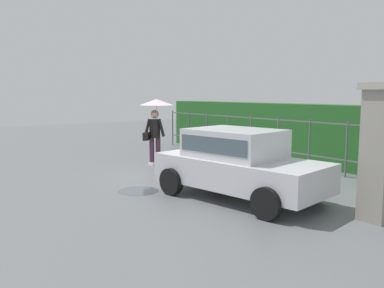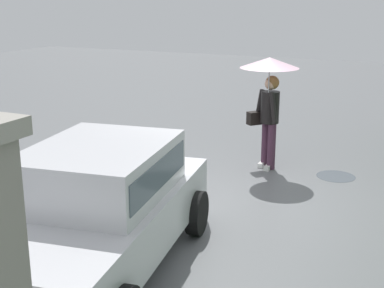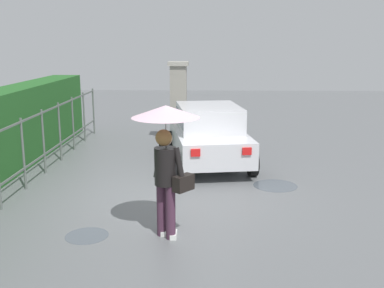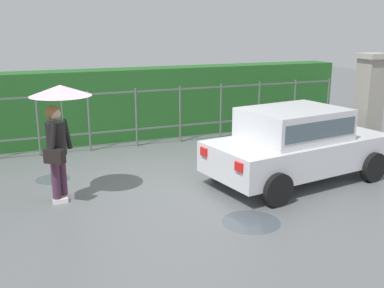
% 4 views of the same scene
% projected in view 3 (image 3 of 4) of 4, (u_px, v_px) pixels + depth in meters
% --- Properties ---
extents(ground_plane, '(40.00, 40.00, 0.00)m').
position_uv_depth(ground_plane, '(171.00, 195.00, 9.25)').
color(ground_plane, slate).
extents(car, '(3.92, 2.31, 1.48)m').
position_uv_depth(car, '(208.00, 132.00, 11.47)').
color(car, silver).
rests_on(car, ground).
extents(pedestrian, '(1.05, 1.05, 2.07)m').
position_uv_depth(pedestrian, '(166.00, 140.00, 7.02)').
color(pedestrian, '#47283D').
rests_on(pedestrian, ground).
extents(gate_pillar, '(0.60, 0.60, 2.42)m').
position_uv_depth(gate_pillar, '(179.00, 101.00, 13.94)').
color(gate_pillar, gray).
rests_on(gate_pillar, ground).
extents(fence_section, '(11.97, 0.05, 1.50)m').
position_uv_depth(fence_section, '(23.00, 151.00, 9.44)').
color(fence_section, '#59605B').
rests_on(fence_section, ground).
extents(puddle_near, '(0.94, 0.94, 0.00)m').
position_uv_depth(puddle_near, '(275.00, 186.00, 9.85)').
color(puddle_near, '#4C545B').
rests_on(puddle_near, ground).
extents(puddle_far, '(0.68, 0.68, 0.00)m').
position_uv_depth(puddle_far, '(87.00, 236.00, 7.32)').
color(puddle_far, '#4C545B').
rests_on(puddle_far, ground).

